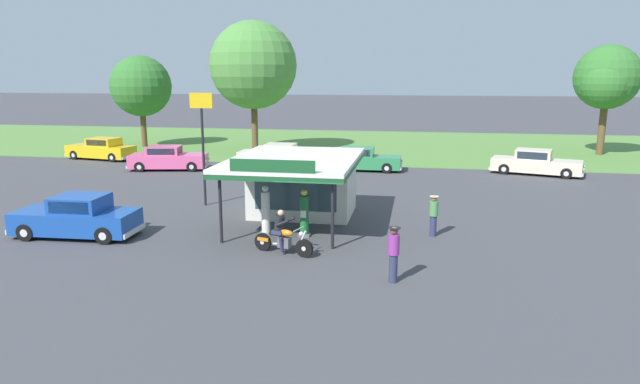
# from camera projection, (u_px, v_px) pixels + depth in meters

# --- Properties ---
(ground_plane) EXTENTS (300.00, 300.00, 0.00)m
(ground_plane) POSITION_uv_depth(u_px,v_px,m) (313.00, 243.00, 20.71)
(ground_plane) COLOR #424247
(grass_verge_strip) EXTENTS (120.00, 24.00, 0.01)m
(grass_verge_strip) POSITION_uv_depth(u_px,v_px,m) (376.00, 145.00, 49.60)
(grass_verge_strip) COLOR #56843D
(grass_verge_strip) RESTS_ON ground
(service_station_kiosk) EXTENTS (5.09, 7.13, 3.24)m
(service_station_kiosk) POSITION_uv_depth(u_px,v_px,m) (301.00, 180.00, 24.30)
(service_station_kiosk) COLOR silver
(service_station_kiosk) RESTS_ON ground
(gas_pump_nearside) EXTENTS (0.44, 0.44, 1.96)m
(gas_pump_nearside) POSITION_uv_depth(u_px,v_px,m) (266.00, 212.00, 21.69)
(gas_pump_nearside) COLOR slate
(gas_pump_nearside) RESTS_ON ground
(gas_pump_offside) EXTENTS (0.44, 0.44, 1.86)m
(gas_pump_offside) POSITION_uv_depth(u_px,v_px,m) (304.00, 215.00, 21.44)
(gas_pump_offside) COLOR slate
(gas_pump_offside) RESTS_ON ground
(motorcycle_with_rider) EXTENTS (2.25, 0.90, 1.58)m
(motorcycle_with_rider) POSITION_uv_depth(u_px,v_px,m) (282.00, 236.00, 19.35)
(motorcycle_with_rider) COLOR black
(motorcycle_with_rider) RESTS_ON ground
(featured_classic_sedan) EXTENTS (4.90, 2.09, 1.62)m
(featured_classic_sedan) POSITION_uv_depth(u_px,v_px,m) (77.00, 218.00, 21.45)
(featured_classic_sedan) COLOR #19479E
(featured_classic_sedan) RESTS_ON ground
(parked_car_back_row_centre) EXTENTS (5.72, 3.19, 1.56)m
(parked_car_back_row_centre) POSITION_uv_depth(u_px,v_px,m) (536.00, 163.00, 34.75)
(parked_car_back_row_centre) COLOR beige
(parked_car_back_row_centre) RESTS_ON ground
(parked_car_back_row_far_right) EXTENTS (5.54, 2.68, 1.59)m
(parked_car_back_row_far_right) POSITION_uv_depth(u_px,v_px,m) (101.00, 149.00, 40.97)
(parked_car_back_row_far_right) COLOR gold
(parked_car_back_row_far_right) RESTS_ON ground
(parked_car_back_row_left) EXTENTS (5.16, 2.03, 1.50)m
(parked_car_back_row_left) POSITION_uv_depth(u_px,v_px,m) (276.00, 156.00, 38.19)
(parked_car_back_row_left) COLOR beige
(parked_car_back_row_left) RESTS_ON ground
(parked_car_back_row_right) EXTENTS (5.41, 1.91, 1.51)m
(parked_car_back_row_right) POSITION_uv_depth(u_px,v_px,m) (360.00, 160.00, 36.26)
(parked_car_back_row_right) COLOR #2D844C
(parked_car_back_row_right) RESTS_ON ground
(parked_car_second_row_spare) EXTENTS (5.36, 2.85, 1.56)m
(parked_car_second_row_spare) POSITION_uv_depth(u_px,v_px,m) (168.00, 159.00, 36.51)
(parked_car_second_row_spare) COLOR #E55993
(parked_car_second_row_spare) RESTS_ON ground
(bystander_standing_back_lot) EXTENTS (0.35, 0.35, 1.61)m
(bystander_standing_back_lot) POSITION_uv_depth(u_px,v_px,m) (434.00, 215.00, 21.44)
(bystander_standing_back_lot) COLOR #2D3351
(bystander_standing_back_lot) RESTS_ON ground
(bystander_chatting_near_pumps) EXTENTS (0.38, 0.38, 1.74)m
(bystander_chatting_near_pumps) POSITION_uv_depth(u_px,v_px,m) (394.00, 252.00, 16.62)
(bystander_chatting_near_pumps) COLOR #2D3351
(bystander_chatting_near_pumps) RESTS_ON ground
(bystander_admiring_sedan) EXTENTS (0.34, 0.34, 1.56)m
(bystander_admiring_sedan) POSITION_uv_depth(u_px,v_px,m) (288.00, 179.00, 28.82)
(bystander_admiring_sedan) COLOR black
(bystander_admiring_sedan) RESTS_ON ground
(tree_oak_distant_spare) EXTENTS (6.89, 6.89, 10.31)m
(tree_oak_distant_spare) POSITION_uv_depth(u_px,v_px,m) (253.00, 65.00, 43.77)
(tree_oak_distant_spare) COLOR brown
(tree_oak_distant_spare) RESTS_ON ground
(tree_oak_centre) EXTENTS (5.13, 5.13, 7.74)m
(tree_oak_centre) POSITION_uv_depth(u_px,v_px,m) (141.00, 86.00, 47.36)
(tree_oak_centre) COLOR brown
(tree_oak_centre) RESTS_ON ground
(tree_oak_right) EXTENTS (4.88, 5.10, 8.39)m
(tree_oak_right) POSITION_uv_depth(u_px,v_px,m) (607.00, 79.00, 42.09)
(tree_oak_right) COLOR brown
(tree_oak_right) RESTS_ON ground
(roadside_pole_sign) EXTENTS (1.10, 0.12, 5.32)m
(roadside_pole_sign) POSITION_uv_depth(u_px,v_px,m) (202.00, 130.00, 25.95)
(roadside_pole_sign) COLOR black
(roadside_pole_sign) RESTS_ON ground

